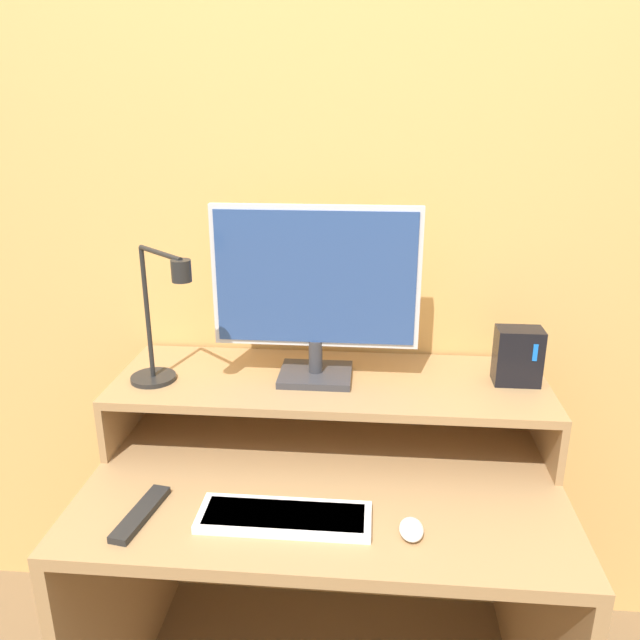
# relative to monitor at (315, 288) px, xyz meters

# --- Properties ---
(wall_back) EXTENTS (6.00, 0.05, 2.50)m
(wall_back) POSITION_rel_monitor_xyz_m (0.04, 0.22, 0.11)
(wall_back) COLOR #E5AD60
(wall_back) RESTS_ON ground_plane
(desk) EXTENTS (1.13, 0.73, 0.72)m
(desk) POSITION_rel_monitor_xyz_m (0.04, -0.18, -0.63)
(desk) COLOR #A87F51
(desk) RESTS_ON ground_plane
(monitor_shelf) EXTENTS (1.13, 0.38, 0.17)m
(monitor_shelf) POSITION_rel_monitor_xyz_m (0.04, -0.00, -0.27)
(monitor_shelf) COLOR #A87F51
(monitor_shelf) RESTS_ON desk
(monitor) EXTENTS (0.52, 0.16, 0.45)m
(monitor) POSITION_rel_monitor_xyz_m (0.00, 0.00, 0.00)
(monitor) COLOR #38383D
(monitor) RESTS_ON monitor_shelf
(desk_lamp) EXTENTS (0.22, 0.20, 0.36)m
(desk_lamp) POSITION_rel_monitor_xyz_m (-0.38, -0.09, -0.09)
(desk_lamp) COLOR black
(desk_lamp) RESTS_ON monitor_shelf
(router_dock) EXTENTS (0.12, 0.08, 0.15)m
(router_dock) POSITION_rel_monitor_xyz_m (0.52, 0.01, -0.17)
(router_dock) COLOR black
(router_dock) RESTS_ON monitor_shelf
(keyboard) EXTENTS (0.37, 0.13, 0.02)m
(keyboard) POSITION_rel_monitor_xyz_m (-0.03, -0.38, -0.41)
(keyboard) COLOR white
(keyboard) RESTS_ON desk
(mouse) EXTENTS (0.05, 0.08, 0.03)m
(mouse) POSITION_rel_monitor_xyz_m (0.24, -0.40, -0.40)
(mouse) COLOR white
(mouse) RESTS_ON desk
(remote_control) EXTENTS (0.07, 0.20, 0.02)m
(remote_control) POSITION_rel_monitor_xyz_m (-0.35, -0.39, -0.41)
(remote_control) COLOR black
(remote_control) RESTS_ON desk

